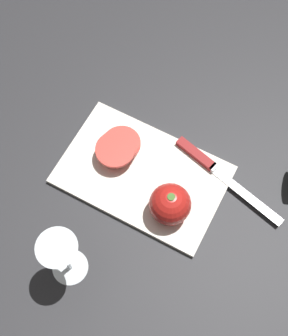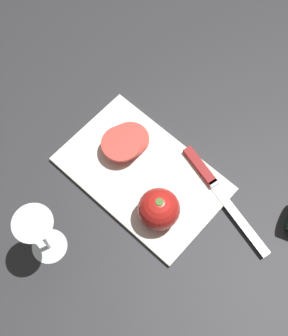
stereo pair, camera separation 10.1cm
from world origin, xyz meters
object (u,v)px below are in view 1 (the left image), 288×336
at_px(wine_glass, 61,254).
at_px(whole_tomato, 170,204).
at_px(knife, 206,162).
at_px(tomato_slice_stack_near, 118,146).

height_order(wine_glass, whole_tomato, wine_glass).
bearing_deg(knife, tomato_slice_stack_near, -147.21).
relative_size(whole_tomato, knife, 0.31).
xyz_separation_m(wine_glass, tomato_slice_stack_near, (-0.04, 0.28, -0.09)).
relative_size(wine_glass, whole_tomato, 1.89).
bearing_deg(tomato_slice_stack_near, whole_tomato, -24.49).
height_order(whole_tomato, knife, whole_tomato).
bearing_deg(tomato_slice_stack_near, wine_glass, -81.78).
distance_m(knife, tomato_slice_stack_near, 0.20).
height_order(wine_glass, knife, wine_glass).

